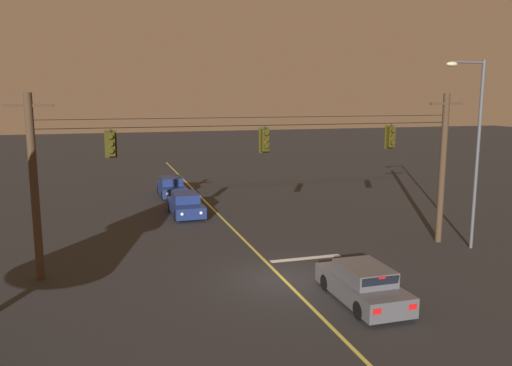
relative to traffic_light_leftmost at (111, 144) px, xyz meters
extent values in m
plane|color=#28282B|center=(6.44, -2.86, -5.40)|extent=(180.00, 180.00, 0.00)
cube|color=#D1C64C|center=(6.44, 6.02, -5.40)|extent=(0.14, 60.00, 0.01)
cube|color=silver|center=(8.34, -0.58, -5.40)|extent=(3.40, 0.36, 0.01)
cylinder|color=#423021|center=(-2.97, 0.02, -1.67)|extent=(0.32, 0.32, 7.46)
cube|color=#423021|center=(-2.97, 0.02, 1.55)|extent=(1.80, 0.12, 0.12)
cylinder|color=slate|center=(-2.97, 0.02, 1.20)|extent=(0.12, 0.12, 0.18)
cylinder|color=#423021|center=(15.84, 0.02, -1.67)|extent=(0.32, 0.32, 7.46)
cube|color=#423021|center=(15.84, 0.02, 1.55)|extent=(1.80, 0.12, 0.12)
cylinder|color=slate|center=(15.84, 0.02, 1.20)|extent=(0.12, 0.12, 0.18)
cylinder|color=black|center=(6.44, 0.02, 0.65)|extent=(18.81, 0.03, 0.03)
cylinder|color=black|center=(6.44, 0.02, 1.00)|extent=(18.81, 0.02, 0.02)
cylinder|color=black|center=(0.00, 0.02, 0.56)|extent=(0.04, 0.04, 0.18)
cube|color=#332D0A|center=(0.00, 0.02, -0.01)|extent=(0.32, 0.26, 0.96)
cube|color=#332D0A|center=(0.00, 0.16, -0.01)|extent=(0.48, 0.03, 1.12)
sphere|color=#380A0A|center=(0.00, -0.14, 0.28)|extent=(0.17, 0.17, 0.17)
cylinder|color=#332D0A|center=(0.00, -0.18, 0.33)|extent=(0.20, 0.10, 0.20)
sphere|color=orange|center=(0.00, -0.14, -0.01)|extent=(0.17, 0.17, 0.17)
cylinder|color=#332D0A|center=(0.00, -0.18, 0.04)|extent=(0.20, 0.10, 0.20)
sphere|color=black|center=(0.00, -0.14, -0.29)|extent=(0.17, 0.17, 0.17)
cylinder|color=#332D0A|center=(0.00, -0.18, -0.25)|extent=(0.20, 0.10, 0.20)
cylinder|color=black|center=(6.55, 0.02, 0.56)|extent=(0.04, 0.04, 0.18)
cube|color=#332D0A|center=(6.55, 0.02, -0.01)|extent=(0.32, 0.26, 0.96)
cube|color=#332D0A|center=(6.55, 0.16, -0.01)|extent=(0.48, 0.03, 1.12)
sphere|color=#380A0A|center=(6.55, -0.14, 0.28)|extent=(0.17, 0.17, 0.17)
cylinder|color=#332D0A|center=(6.55, -0.18, 0.33)|extent=(0.20, 0.10, 0.20)
sphere|color=orange|center=(6.55, -0.14, -0.01)|extent=(0.17, 0.17, 0.17)
cylinder|color=#332D0A|center=(6.55, -0.18, 0.04)|extent=(0.20, 0.10, 0.20)
sphere|color=black|center=(6.55, -0.14, -0.29)|extent=(0.17, 0.17, 0.17)
cylinder|color=#332D0A|center=(6.55, -0.18, -0.25)|extent=(0.20, 0.10, 0.20)
cylinder|color=black|center=(12.84, 0.02, 0.56)|extent=(0.04, 0.04, 0.18)
cube|color=#332D0A|center=(12.84, 0.02, -0.01)|extent=(0.32, 0.26, 0.96)
cube|color=#332D0A|center=(12.84, 0.16, -0.01)|extent=(0.48, 0.03, 1.12)
sphere|color=#380A0A|center=(12.84, -0.14, 0.28)|extent=(0.17, 0.17, 0.17)
cylinder|color=#332D0A|center=(12.84, -0.18, 0.33)|extent=(0.20, 0.10, 0.20)
sphere|color=orange|center=(12.84, -0.14, -0.01)|extent=(0.17, 0.17, 0.17)
cylinder|color=#332D0A|center=(12.84, -0.18, 0.04)|extent=(0.20, 0.10, 0.20)
sphere|color=black|center=(12.84, -0.14, -0.29)|extent=(0.17, 0.17, 0.17)
cylinder|color=#332D0A|center=(12.84, -0.18, -0.25)|extent=(0.20, 0.10, 0.20)
cube|color=#4C4C51|center=(8.38, -5.78, -4.90)|extent=(1.80, 4.30, 0.68)
cube|color=#4C4C51|center=(8.38, -5.90, -4.29)|extent=(1.51, 2.15, 0.54)
cube|color=black|center=(8.38, -4.96, -4.29)|extent=(1.40, 0.21, 0.48)
cube|color=black|center=(8.38, -6.96, -4.29)|extent=(1.37, 0.18, 0.46)
cylinder|color=black|center=(7.58, -4.45, -5.08)|extent=(0.22, 0.64, 0.64)
cylinder|color=black|center=(9.17, -4.45, -5.08)|extent=(0.22, 0.64, 0.64)
cylinder|color=black|center=(7.58, -7.11, -5.08)|extent=(0.22, 0.64, 0.64)
cylinder|color=black|center=(9.17, -7.11, -5.08)|extent=(0.22, 0.64, 0.64)
cube|color=red|center=(7.73, -7.95, -4.80)|extent=(0.28, 0.03, 0.18)
cube|color=red|center=(9.02, -7.95, -4.80)|extent=(0.28, 0.03, 0.18)
cube|color=red|center=(8.38, -7.07, -4.06)|extent=(0.24, 0.04, 0.06)
cube|color=navy|center=(4.46, 9.64, -4.90)|extent=(1.80, 4.30, 0.68)
cube|color=navy|center=(4.46, 9.76, -4.29)|extent=(1.51, 2.15, 0.54)
cube|color=black|center=(4.46, 8.82, -4.29)|extent=(1.40, 0.21, 0.48)
cube|color=black|center=(4.46, 10.82, -4.29)|extent=(1.37, 0.18, 0.46)
cylinder|color=black|center=(5.26, 8.30, -5.08)|extent=(0.22, 0.64, 0.64)
cylinder|color=black|center=(3.67, 8.30, -5.08)|extent=(0.22, 0.64, 0.64)
cylinder|color=black|center=(5.26, 10.97, -5.08)|extent=(0.22, 0.64, 0.64)
cylinder|color=black|center=(3.67, 10.97, -5.08)|extent=(0.22, 0.64, 0.64)
sphere|color=white|center=(5.02, 7.47, -4.84)|extent=(0.20, 0.20, 0.20)
sphere|color=white|center=(3.91, 7.47, -4.84)|extent=(0.20, 0.20, 0.20)
cube|color=navy|center=(4.44, 16.24, -4.90)|extent=(1.80, 4.30, 0.68)
cube|color=navy|center=(4.44, 16.36, -4.29)|extent=(1.51, 2.15, 0.54)
cube|color=black|center=(4.44, 15.42, -4.29)|extent=(1.40, 0.21, 0.48)
cube|color=black|center=(4.44, 17.42, -4.29)|extent=(1.37, 0.18, 0.46)
cylinder|color=black|center=(5.23, 14.91, -5.08)|extent=(0.22, 0.64, 0.64)
cylinder|color=black|center=(3.65, 14.91, -5.08)|extent=(0.22, 0.64, 0.64)
cylinder|color=black|center=(5.23, 17.57, -5.08)|extent=(0.22, 0.64, 0.64)
cylinder|color=black|center=(3.65, 17.57, -5.08)|extent=(0.22, 0.64, 0.64)
sphere|color=white|center=(5.00, 14.07, -4.84)|extent=(0.20, 0.20, 0.20)
sphere|color=white|center=(3.88, 14.07, -4.84)|extent=(0.20, 0.20, 0.20)
cylinder|color=#4C4F54|center=(16.69, -1.38, -0.92)|extent=(0.16, 0.16, 8.96)
cylinder|color=#4C4F54|center=(15.79, -1.38, 3.44)|extent=(1.80, 0.10, 0.10)
ellipsoid|color=beige|center=(14.94, -1.38, 3.34)|extent=(0.56, 0.30, 0.22)
camera|label=1|loc=(-0.30, -21.33, 1.89)|focal=35.75mm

